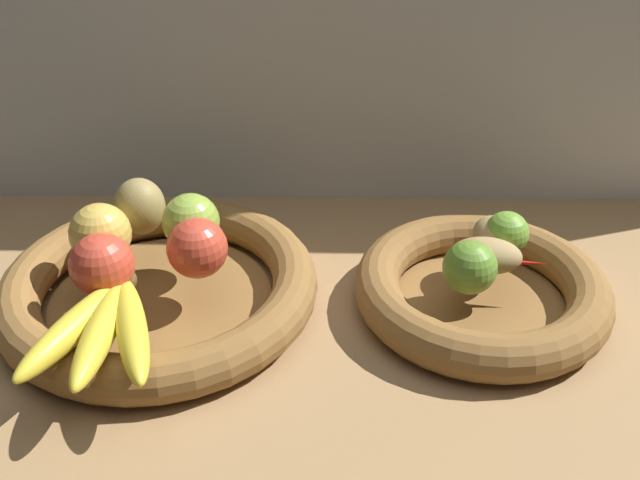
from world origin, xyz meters
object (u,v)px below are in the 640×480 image
Objects in this scene: potato_large at (486,255)px; lime_near at (470,267)px; chili_pepper at (499,262)px; pear_brown at (140,206)px; lime_far at (506,233)px; fruit_bowl_left at (160,287)px; apple_golden_left at (100,234)px; apple_red_front at (102,265)px; apple_red_right at (197,249)px; fruit_bowl_right at (481,290)px; apple_green_back at (191,222)px; banana_bunch_front at (103,326)px; potato_back at (496,235)px.

lime_near reaches higher than potato_large.
lime_near is at bearing -131.34° from chili_pepper.
pear_brown is 1.37× the size of lime_far.
fruit_bowl_left is 42.41cm from lime_far.
lime_far is at bearing 2.82° from apple_golden_left.
chili_pepper is at bearing 45.11° from lime_near.
apple_red_front reaches higher than apple_red_right.
pear_brown is (-8.72, 9.53, 0.15)cm from apple_red_right.
pear_brown is 41.35cm from lime_near.
chili_pepper is (47.05, -1.18, -2.70)cm from apple_golden_left.
apple_golden_left reaches higher than lime_near.
fruit_bowl_right is 4.24× the size of apple_red_front.
apple_green_back is 0.95× the size of pear_brown.
apple_golden_left reaches higher than apple_red_right.
banana_bunch_front is (-2.62, -13.07, 4.48)cm from fruit_bowl_left.
lime_far reaches higher than potato_large.
apple_green_back is (3.61, 4.71, 6.40)cm from fruit_bowl_left.
fruit_bowl_right is 43.63cm from banana_bunch_front.
lime_far reaches higher than banana_bunch_front.
lime_near is (40.75, 0.96, -0.55)cm from apple_red_front.
potato_back is at bearing 11.71° from apple_red_front.
pear_brown is 44.40cm from potato_back.
apple_red_front reaches higher than potato_back.
fruit_bowl_left is at bearing -127.51° from apple_green_back.
fruit_bowl_right is 7.50cm from lime_far.
lime_far reaches higher than fruit_bowl_right.
apple_golden_left reaches higher than potato_back.
potato_back is 1.32cm from lime_far.
pear_brown is 45.46cm from lime_far.
pear_brown is at bearing 169.07° from potato_large.
pear_brown is at bearing 84.66° from apple_red_front.
banana_bunch_front is 3.56× the size of lime_far.
lime_far is (1.04, -0.53, 0.62)cm from potato_back.
apple_red_right is (-33.45, -1.38, 6.41)cm from fruit_bowl_right.
banana_bunch_front reaches higher than fruit_bowl_right.
apple_green_back is 38.25cm from lime_far.
lime_near is at bearing -14.93° from apple_green_back.
banana_bunch_front is (-41.39, -13.07, 4.46)cm from fruit_bowl_right.
pear_brown is at bearing 64.17° from apple_golden_left.
fruit_bowl_right is at bearing -7.63° from apple_green_back.
apple_red_right is 0.85× the size of potato_large.
chili_pepper is (36.85, -4.31, -2.56)cm from apple_green_back.
potato_back is at bearing 65.56° from potato_large.
banana_bunch_front is at bearing -74.87° from apple_golden_left.
lime_far is (44.47, 17.04, 1.11)cm from banana_bunch_front.
lime_far is at bearing -27.26° from potato_back.
pear_brown is 44.63cm from chili_pepper.
pear_brown reaches higher than lime_near.
fruit_bowl_left is 7.11× the size of lime_far.
potato_back is (45.44, 9.42, -1.53)cm from apple_red_front.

